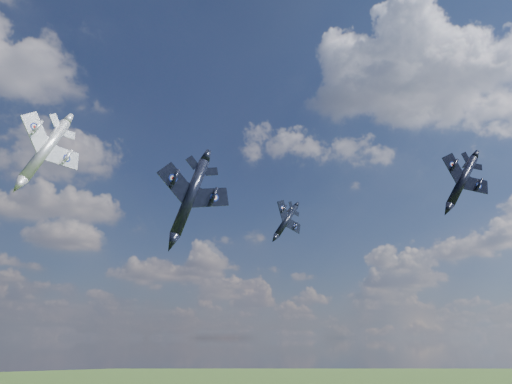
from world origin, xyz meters
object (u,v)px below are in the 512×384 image
jet_left_silver (45,150)px  jet_right_navy (462,181)px  jet_lead_navy (190,197)px  jet_high_navy (286,221)px

jet_left_silver → jet_right_navy: bearing=-47.5°
jet_lead_navy → jet_left_silver: 20.23m
jet_lead_navy → jet_right_navy: 40.02m
jet_lead_navy → jet_left_silver: bearing=177.9°
jet_lead_navy → jet_right_navy: jet_right_navy is taller
jet_right_navy → jet_left_silver: (-54.43, 22.72, 1.65)m
jet_right_navy → jet_high_navy: (0.29, 46.49, 3.23)m
jet_lead_navy → jet_high_navy: (35.32, 27.36, 6.12)m
jet_lead_navy → jet_left_silver: jet_left_silver is taller
jet_right_navy → jet_left_silver: bearing=171.6°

